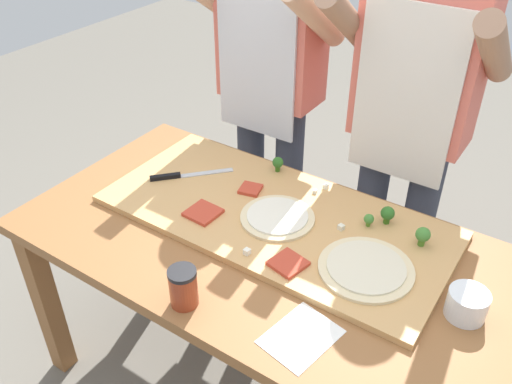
{
  "coord_description": "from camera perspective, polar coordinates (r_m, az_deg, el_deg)",
  "views": [
    {
      "loc": [
        0.69,
        -1.1,
        1.84
      ],
      "look_at": [
        -0.12,
        0.12,
        0.82
      ],
      "focal_mm": 37.9,
      "sensor_mm": 36.0,
      "label": 1
    }
  ],
  "objects": [
    {
      "name": "cheese_crumble_d",
      "position": [
        1.62,
        -0.97,
        -6.32
      ],
      "size": [
        0.02,
        0.02,
        0.02
      ],
      "primitive_type": "cube",
      "rotation": [
        0.0,
        0.0,
        1.49
      ],
      "color": "white",
      "rests_on": "cutting_board"
    },
    {
      "name": "sauce_jar",
      "position": [
        1.48,
        -7.68,
        -9.93
      ],
      "size": [
        0.08,
        0.08,
        0.12
      ],
      "color": "#99381E",
      "rests_on": "prep_table"
    },
    {
      "name": "pizza_whole_cheese_artichoke",
      "position": [
        1.6,
        11.53,
        -7.87
      ],
      "size": [
        0.28,
        0.28,
        0.02
      ],
      "color": "beige",
      "rests_on": "cutting_board"
    },
    {
      "name": "cheese_crumble_b",
      "position": [
        1.88,
        6.24,
        0.07
      ],
      "size": [
        0.01,
        0.01,
        0.01
      ],
      "primitive_type": "cube",
      "rotation": [
        0.0,
        0.0,
        0.16
      ],
      "color": "white",
      "rests_on": "cutting_board"
    },
    {
      "name": "pizza_slice_center",
      "position": [
        1.88,
        -0.59,
        0.32
      ],
      "size": [
        0.09,
        0.09,
        0.01
      ],
      "primitive_type": "cube",
      "rotation": [
        0.0,
        0.0,
        0.23
      ],
      "color": "#BC3D28",
      "rests_on": "cutting_board"
    },
    {
      "name": "chefs_knife",
      "position": [
        1.97,
        -8.03,
        1.74
      ],
      "size": [
        0.22,
        0.24,
        0.02
      ],
      "color": "#B7BABF",
      "rests_on": "cutting_board"
    },
    {
      "name": "pizza_whole_white_garlic",
      "position": [
        1.75,
        2.28,
        -2.66
      ],
      "size": [
        0.24,
        0.24,
        0.02
      ],
      "color": "beige",
      "rests_on": "cutting_board"
    },
    {
      "name": "flour_cup",
      "position": [
        1.56,
        21.34,
        -11.09
      ],
      "size": [
        0.11,
        0.11,
        0.08
      ],
      "color": "white",
      "rests_on": "prep_table"
    },
    {
      "name": "broccoli_floret_center_right",
      "position": [
        1.75,
        11.83,
        -2.85
      ],
      "size": [
        0.03,
        0.03,
        0.04
      ],
      "color": "#487A23",
      "rests_on": "cutting_board"
    },
    {
      "name": "cutting_board",
      "position": [
        1.79,
        1.95,
        -2.53
      ],
      "size": [
        1.15,
        0.54,
        0.02
      ],
      "primitive_type": "cube",
      "color": "tan",
      "rests_on": "prep_table"
    },
    {
      "name": "broccoli_floret_front_left",
      "position": [
        1.97,
        2.32,
        3.08
      ],
      "size": [
        0.04,
        0.04,
        0.06
      ],
      "color": "#366618",
      "rests_on": "cutting_board"
    },
    {
      "name": "cook_left",
      "position": [
        2.2,
        1.46,
        12.26
      ],
      "size": [
        0.54,
        0.39,
        1.67
      ],
      "color": "#333847",
      "rests_on": "ground"
    },
    {
      "name": "cheese_crumble_c",
      "position": [
        1.91,
        7.38,
        0.59
      ],
      "size": [
        0.02,
        0.02,
        0.02
      ],
      "primitive_type": "cube",
      "rotation": [
        0.0,
        0.0,
        1.53
      ],
      "color": "white",
      "rests_on": "cutting_board"
    },
    {
      "name": "recipe_note",
      "position": [
        1.44,
        4.76,
        -14.97
      ],
      "size": [
        0.18,
        0.22,
        0.0
      ],
      "primitive_type": "cube",
      "rotation": [
        0.0,
        0.0,
        -0.18
      ],
      "color": "white",
      "rests_on": "prep_table"
    },
    {
      "name": "pizza_slice_near_left",
      "position": [
        1.78,
        -5.61,
        -2.18
      ],
      "size": [
        0.11,
        0.11,
        0.01
      ],
      "primitive_type": "cube",
      "rotation": [
        0.0,
        0.0,
        -0.05
      ],
      "color": "#BC3D28",
      "rests_on": "cutting_board"
    },
    {
      "name": "prep_table",
      "position": [
        1.76,
        1.21,
        -7.72
      ],
      "size": [
        1.61,
        0.83,
        0.75
      ],
      "color": "brown",
      "rests_on": "ground"
    },
    {
      "name": "cook_right",
      "position": [
        1.97,
        16.08,
        8.14
      ],
      "size": [
        0.54,
        0.39,
        1.67
      ],
      "color": "#333847",
      "rests_on": "ground"
    },
    {
      "name": "broccoli_floret_center_left",
      "position": [
        1.77,
        13.72,
        -2.26
      ],
      "size": [
        0.04,
        0.04,
        0.06
      ],
      "color": "#366618",
      "rests_on": "cutting_board"
    },
    {
      "name": "broccoli_floret_back_mid",
      "position": [
        1.71,
        17.2,
        -4.38
      ],
      "size": [
        0.05,
        0.05,
        0.06
      ],
      "color": "#487A23",
      "rests_on": "cutting_board"
    },
    {
      "name": "cheese_crumble_a",
      "position": [
        1.73,
        8.97,
        -3.69
      ],
      "size": [
        0.02,
        0.02,
        0.02
      ],
      "primitive_type": "cube",
      "rotation": [
        0.0,
        0.0,
        1.34
      ],
      "color": "silver",
      "rests_on": "cutting_board"
    },
    {
      "name": "pizza_slice_near_right",
      "position": [
        1.59,
        3.4,
        -7.52
      ],
      "size": [
        0.11,
        0.11,
        0.01
      ],
      "primitive_type": "cube",
      "rotation": [
        0.0,
        0.0,
        -0.21
      ],
      "color": "#BC3D28",
      "rests_on": "cutting_board"
    }
  ]
}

